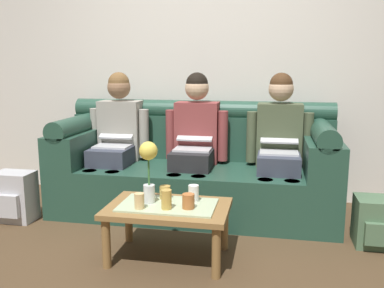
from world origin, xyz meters
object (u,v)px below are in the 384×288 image
at_px(cup_near_left, 188,201).
at_px(backpack_right, 375,222).
at_px(cup_near_right, 166,199).
at_px(cup_far_center, 165,192).
at_px(coffee_table, 168,213).
at_px(backpack_left, 15,197).
at_px(person_left, 117,135).
at_px(flower_vase, 149,163).
at_px(cup_far_left, 139,201).
at_px(person_middle, 195,138).
at_px(person_right, 279,141).
at_px(couch, 195,170).
at_px(cup_far_right, 194,193).

height_order(cup_near_left, backpack_right, cup_near_left).
bearing_deg(cup_near_right, cup_far_center, 107.09).
distance_m(coffee_table, cup_near_right, 0.15).
height_order(backpack_left, backpack_right, backpack_left).
bearing_deg(person_left, flower_vase, -58.39).
bearing_deg(cup_far_left, coffee_table, 36.51).
bearing_deg(cup_far_center, person_middle, 86.77).
bearing_deg(person_right, person_left, 180.00).
bearing_deg(backpack_left, couch, 21.07).
distance_m(flower_vase, backpack_left, 1.43).
bearing_deg(couch, person_right, -0.35).
bearing_deg(couch, cup_far_center, -93.21).
height_order(person_right, cup_near_left, person_right).
distance_m(couch, cup_near_right, 1.07).
height_order(couch, backpack_right, couch).
xyz_separation_m(cup_near_left, cup_far_right, (0.01, 0.15, 0.01)).
bearing_deg(cup_near_left, person_middle, 98.30).
distance_m(person_right, cup_far_center, 1.18).
distance_m(person_left, backpack_right, 2.24).
bearing_deg(cup_far_right, cup_near_left, -92.16).
bearing_deg(person_left, couch, 0.34).
bearing_deg(cup_far_right, flower_vase, -163.60).
bearing_deg(backpack_right, couch, 160.59).
distance_m(person_right, flower_vase, 1.28).
height_order(person_right, cup_near_right, person_right).
bearing_deg(person_right, coffee_table, -126.63).
height_order(cup_near_right, backpack_right, cup_near_right).
xyz_separation_m(person_right, backpack_right, (0.69, -0.49, -0.49)).
height_order(couch, cup_far_right, couch).
xyz_separation_m(coffee_table, backpack_left, (-1.42, 0.43, -0.11)).
bearing_deg(person_right, cup_near_right, -123.70).
bearing_deg(person_middle, cup_far_right, -79.98).
bearing_deg(person_left, coffee_table, -53.37).
bearing_deg(backpack_left, cup_near_left, -16.98).
xyz_separation_m(couch, cup_near_left, (0.15, -1.03, 0.06)).
distance_m(flower_vase, cup_far_center, 0.26).
bearing_deg(cup_far_right, person_middle, 100.02).
bearing_deg(cup_far_center, couch, 86.79).
height_order(person_right, cup_far_left, person_right).
height_order(person_right, backpack_right, person_right).
distance_m(person_left, cup_near_right, 1.31).
xyz_separation_m(person_left, backpack_left, (-0.70, -0.54, -0.45)).
bearing_deg(person_right, cup_near_left, -119.19).
relative_size(coffee_table, cup_far_left, 8.02).
bearing_deg(person_left, cup_near_left, -49.63).
bearing_deg(backpack_right, coffee_table, -161.29).
xyz_separation_m(cup_far_right, backpack_left, (-1.58, 0.33, -0.23)).
bearing_deg(backpack_right, backpack_left, -178.96).
xyz_separation_m(person_left, cup_far_right, (0.88, -0.88, -0.22)).
distance_m(flower_vase, backpack_right, 1.68).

